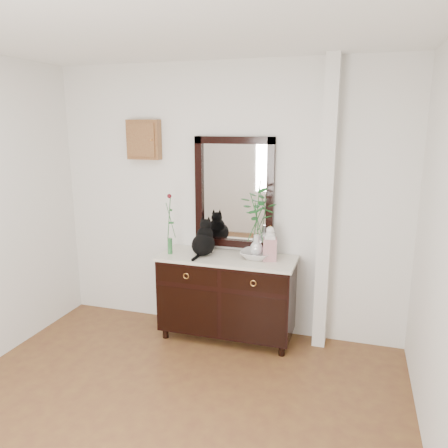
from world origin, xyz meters
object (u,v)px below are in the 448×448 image
(sideboard, at_px, (227,293))
(cat, at_px, (203,237))
(lotus_bowl, at_px, (256,255))
(ginger_jar, at_px, (270,243))

(sideboard, relative_size, cat, 3.74)
(lotus_bowl, height_order, ginger_jar, ginger_jar)
(cat, xyz_separation_m, lotus_bowl, (0.52, 0.04, -0.14))
(ginger_jar, bearing_deg, sideboard, -176.87)
(sideboard, distance_m, cat, 0.60)
(cat, distance_m, ginger_jar, 0.66)
(sideboard, distance_m, ginger_jar, 0.68)
(sideboard, bearing_deg, cat, -179.76)
(lotus_bowl, xyz_separation_m, ginger_jar, (0.13, -0.01, 0.13))
(cat, relative_size, lotus_bowl, 1.19)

